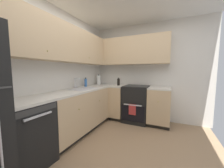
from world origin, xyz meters
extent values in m
cube|color=#937556|center=(0.00, 0.00, -0.01)|extent=(3.68, 2.93, 0.02)
cube|color=silver|center=(0.00, 1.49, 1.27)|extent=(3.78, 0.05, 2.55)
cube|color=silver|center=(1.86, 0.00, 1.27)|extent=(0.05, 3.03, 2.55)
cylinder|color=silver|center=(-1.15, 0.70, 0.58)|extent=(0.02, 0.02, 0.64)
cube|color=black|center=(-0.69, 1.17, 0.44)|extent=(0.60, 0.60, 0.88)
cube|color=#333333|center=(-0.69, 0.86, 0.83)|extent=(0.55, 0.01, 0.07)
cube|color=silver|center=(-0.69, 0.85, 0.76)|extent=(0.36, 0.02, 0.02)
cube|color=tan|center=(0.43, 1.17, 0.49)|extent=(1.62, 0.60, 0.79)
cube|color=black|center=(0.43, 1.20, 0.04)|extent=(1.62, 0.54, 0.09)
sphere|color=tan|center=(0.07, 0.85, 0.64)|extent=(0.02, 0.02, 0.02)
sphere|color=tan|center=(0.78, 0.85, 0.64)|extent=(0.02, 0.02, 0.02)
cube|color=beige|center=(0.43, 1.17, 0.90)|extent=(2.83, 0.60, 0.03)
cube|color=tan|center=(1.54, 0.70, 0.49)|extent=(0.60, 0.34, 0.79)
cube|color=black|center=(1.57, 0.70, 0.04)|extent=(0.54, 0.34, 0.09)
cube|color=tan|center=(1.54, -0.36, 0.49)|extent=(0.60, 0.50, 0.79)
cube|color=black|center=(1.57, -0.36, 0.04)|extent=(0.54, 0.50, 0.09)
sphere|color=tan|center=(1.23, -0.36, 0.64)|extent=(0.02, 0.02, 0.02)
cube|color=beige|center=(1.54, 0.70, 0.90)|extent=(0.60, 0.34, 0.03)
cube|color=beige|center=(1.54, -0.36, 0.90)|extent=(0.60, 0.50, 0.03)
cube|color=black|center=(1.56, 0.21, 0.46)|extent=(0.64, 0.62, 0.92)
cube|color=black|center=(1.23, 0.21, 0.29)|extent=(0.02, 0.55, 0.39)
cube|color=silver|center=(1.21, 0.21, 0.51)|extent=(0.02, 0.43, 0.02)
cube|color=black|center=(1.56, 0.21, 0.93)|extent=(0.59, 0.60, 0.01)
cube|color=black|center=(1.86, 0.21, 0.99)|extent=(0.03, 0.60, 0.15)
cylinder|color=#4C4C4C|center=(1.42, 0.07, 0.94)|extent=(0.11, 0.11, 0.01)
cylinder|color=#4C4C4C|center=(1.42, 0.34, 0.94)|extent=(0.11, 0.11, 0.01)
cylinder|color=#4C4C4C|center=(1.70, 0.07, 0.94)|extent=(0.11, 0.11, 0.01)
cylinder|color=#4C4C4C|center=(1.70, 0.34, 0.94)|extent=(0.11, 0.11, 0.01)
cube|color=#B23333|center=(1.21, 0.21, 0.40)|extent=(0.02, 0.17, 0.26)
cube|color=tan|center=(0.27, 1.31, 1.84)|extent=(2.51, 0.32, 0.71)
sphere|color=tan|center=(-0.29, 1.14, 1.61)|extent=(0.02, 0.02, 0.02)
sphere|color=tan|center=(0.82, 1.14, 1.61)|extent=(0.02, 0.02, 0.02)
cube|color=tan|center=(1.68, 0.45, 1.84)|extent=(0.32, 2.03, 0.71)
cube|color=#B7B7BC|center=(0.57, 1.14, 0.92)|extent=(0.59, 0.40, 0.01)
cube|color=gray|center=(0.57, 1.14, 0.87)|extent=(0.54, 0.36, 0.09)
cube|color=#99999E|center=(0.57, 1.14, 0.89)|extent=(0.02, 0.35, 0.06)
cylinder|color=silver|center=(0.57, 1.37, 1.03)|extent=(0.02, 0.02, 0.23)
cylinder|color=silver|center=(0.57, 1.29, 1.14)|extent=(0.02, 0.15, 0.02)
cylinder|color=silver|center=(0.62, 1.37, 0.95)|extent=(0.02, 0.02, 0.06)
cylinder|color=#3F72BF|center=(0.95, 1.35, 1.02)|extent=(0.07, 0.07, 0.19)
cylinder|color=#262626|center=(0.95, 1.35, 1.13)|extent=(0.03, 0.03, 0.03)
cylinder|color=white|center=(1.55, 1.33, 1.05)|extent=(0.11, 0.11, 0.26)
cylinder|color=#3F3F3F|center=(1.55, 1.33, 1.07)|extent=(0.02, 0.02, 0.32)
cylinder|color=black|center=(1.54, 0.70, 1.01)|extent=(0.07, 0.07, 0.18)
cylinder|color=black|center=(1.54, 0.70, 1.11)|extent=(0.04, 0.04, 0.02)
camera|label=1|loc=(-1.69, -0.59, 1.30)|focal=20.58mm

